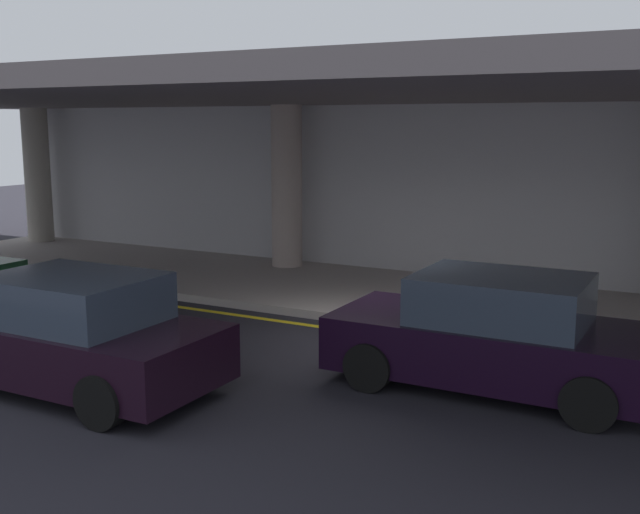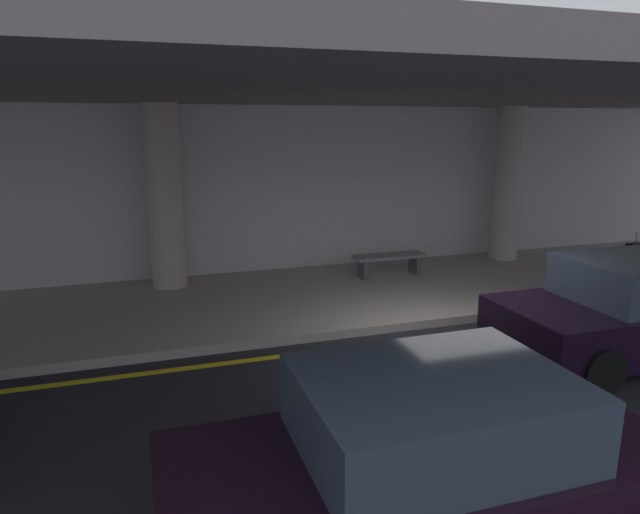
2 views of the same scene
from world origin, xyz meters
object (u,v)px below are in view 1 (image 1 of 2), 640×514
(support_column_left_mid, at_px, (287,186))
(bench_metal, at_px, (473,274))
(car_black, at_px, (70,334))
(car_black_no2, at_px, (494,335))
(support_column_far_left, at_px, (37,175))

(support_column_left_mid, height_order, bench_metal, support_column_left_mid)
(car_black, distance_m, car_black_no2, 5.47)
(support_column_left_mid, distance_m, car_black_no2, 8.50)
(support_column_far_left, distance_m, bench_metal, 12.71)
(support_column_left_mid, distance_m, bench_metal, 4.88)
(support_column_left_mid, relative_size, car_black_no2, 0.89)
(bench_metal, bearing_deg, support_column_far_left, 176.78)
(car_black, bearing_deg, support_column_left_mid, 100.44)
(car_black, xyz_separation_m, car_black_no2, (4.84, 2.54, 0.00))
(support_column_left_mid, xyz_separation_m, car_black, (1.50, -8.06, -1.26))
(support_column_far_left, height_order, support_column_left_mid, same)
(support_column_far_left, bearing_deg, car_black_no2, -21.05)
(car_black_no2, height_order, bench_metal, car_black_no2)
(car_black, relative_size, bench_metal, 2.56)
(car_black, bearing_deg, car_black_no2, 27.61)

